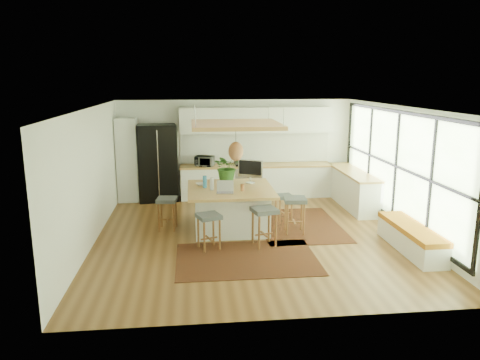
{
  "coord_description": "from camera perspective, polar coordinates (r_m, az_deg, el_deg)",
  "views": [
    {
      "loc": [
        -1.23,
        -9.14,
        3.27
      ],
      "look_at": [
        -0.2,
        0.5,
        1.1
      ],
      "focal_mm": 34.04,
      "sensor_mm": 36.0,
      "label": 1
    }
  ],
  "objects": [
    {
      "name": "upper_cabinets",
      "position": [
        12.63,
        2.03,
        7.52
      ],
      "size": [
        4.2,
        0.34,
        0.7
      ],
      "primitive_type": "cube",
      "color": "white",
      "rests_on": "wall_back"
    },
    {
      "name": "fridge",
      "position": [
        12.57,
        -10.31,
        1.66
      ],
      "size": [
        1.12,
        0.93,
        2.08
      ],
      "primitive_type": null,
      "rotation": [
        0.0,
        0.0,
        0.12
      ],
      "color": "black",
      "rests_on": "floor"
    },
    {
      "name": "laptop",
      "position": [
        9.48,
        -1.89,
        -0.93
      ],
      "size": [
        0.39,
        0.41,
        0.26
      ],
      "primitive_type": null,
      "rotation": [
        0.0,
        0.0,
        -0.11
      ],
      "color": "#A5A5AA",
      "rests_on": "island"
    },
    {
      "name": "range",
      "position": [
        12.72,
        0.95,
        0.03
      ],
      "size": [
        0.76,
        0.62,
        1.0
      ],
      "primitive_type": null,
      "color": "#A5A5AA",
      "rests_on": "floor"
    },
    {
      "name": "backsplash",
      "position": [
        12.89,
        1.91,
        4.04
      ],
      "size": [
        4.2,
        0.02,
        0.8
      ],
      "primitive_type": "cube",
      "color": "white",
      "rests_on": "wall_back"
    },
    {
      "name": "wall_right",
      "position": [
        10.36,
        19.66,
        1.19
      ],
      "size": [
        0.0,
        7.0,
        7.0
      ],
      "primitive_type": "plane",
      "rotation": [
        1.57,
        0.0,
        -1.57
      ],
      "color": "white",
      "rests_on": "ground"
    },
    {
      "name": "wall_front",
      "position": [
        6.08,
        5.94,
        -5.84
      ],
      "size": [
        6.5,
        0.0,
        6.5
      ],
      "primitive_type": "plane",
      "rotation": [
        -1.57,
        0.0,
        0.0
      ],
      "color": "white",
      "rests_on": "ground"
    },
    {
      "name": "floor",
      "position": [
        9.78,
        1.49,
        -6.91
      ],
      "size": [
        7.0,
        7.0,
        0.0
      ],
      "primitive_type": "plane",
      "color": "brown",
      "rests_on": "ground"
    },
    {
      "name": "wall_back",
      "position": [
        12.84,
        -0.54,
        4.02
      ],
      "size": [
        6.5,
        0.0,
        6.5
      ],
      "primitive_type": "plane",
      "rotation": [
        1.57,
        0.0,
        0.0
      ],
      "color": "white",
      "rests_on": "ground"
    },
    {
      "name": "rug_near",
      "position": [
        8.55,
        0.85,
        -9.83
      ],
      "size": [
        2.6,
        1.8,
        0.01
      ],
      "primitive_type": "cube",
      "color": "black",
      "rests_on": "floor"
    },
    {
      "name": "island_bowl",
      "position": [
        10.18,
        -4.93,
        -0.55
      ],
      "size": [
        0.26,
        0.26,
        0.06
      ],
      "primitive_type": "imported",
      "rotation": [
        0.0,
        0.0,
        0.16
      ],
      "color": "white",
      "rests_on": "island"
    },
    {
      "name": "ceiling",
      "position": [
        9.24,
        1.58,
        9.08
      ],
      "size": [
        7.0,
        7.0,
        0.0
      ],
      "primitive_type": "plane",
      "rotation": [
        3.14,
        0.0,
        0.0
      ],
      "color": "white",
      "rests_on": "ground"
    },
    {
      "name": "stool_right_front",
      "position": [
        9.88,
        6.85,
        -4.63
      ],
      "size": [
        0.51,
        0.51,
        0.79
      ],
      "primitive_type": null,
      "rotation": [
        0.0,
        0.0,
        1.47
      ],
      "color": "#3F4446",
      "rests_on": "floor"
    },
    {
      "name": "wall_left",
      "position": [
        9.55,
        -18.18,
        0.39
      ],
      "size": [
        0.0,
        7.0,
        7.0
      ],
      "primitive_type": "plane",
      "rotation": [
        1.57,
        0.0,
        1.57
      ],
      "color": "white",
      "rests_on": "ground"
    },
    {
      "name": "ceiling_panel",
      "position": [
        9.66,
        -0.53,
        5.37
      ],
      "size": [
        1.86,
        1.86,
        0.8
      ],
      "primitive_type": null,
      "color": "#B07F3E",
      "rests_on": "ceiling"
    },
    {
      "name": "stool_near_right",
      "position": [
        9.08,
        3.05,
        -6.12
      ],
      "size": [
        0.55,
        0.55,
        0.78
      ],
      "primitive_type": null,
      "rotation": [
        0.0,
        0.0,
        0.23
      ],
      "color": "#3F4446",
      "rests_on": "floor"
    },
    {
      "name": "island_bottle_2",
      "position": [
        9.64,
        0.42,
        -0.84
      ],
      "size": [
        0.07,
        0.07,
        0.19
      ],
      "primitive_type": "cylinder",
      "color": "#9B5C33",
      "rests_on": "island"
    },
    {
      "name": "right_counter_base",
      "position": [
        12.22,
        13.98,
        -1.15
      ],
      "size": [
        0.6,
        2.5,
        0.88
      ],
      "primitive_type": "cube",
      "color": "white",
      "rests_on": "floor"
    },
    {
      "name": "right_counter_top",
      "position": [
        12.12,
        14.1,
        0.96
      ],
      "size": [
        0.64,
        2.54,
        0.05
      ],
      "primitive_type": "cube",
      "color": "#B07F3E",
      "rests_on": "right_counter_base"
    },
    {
      "name": "stool_near_left",
      "position": [
        8.91,
        -3.92,
        -6.5
      ],
      "size": [
        0.54,
        0.54,
        0.71
      ],
      "primitive_type": null,
      "rotation": [
        0.0,
        0.0,
        0.35
      ],
      "color": "#3F4446",
      "rests_on": "floor"
    },
    {
      "name": "pantry",
      "position": [
        12.62,
        -13.86,
        2.46
      ],
      "size": [
        0.55,
        0.6,
        2.25
      ],
      "primitive_type": "cube",
      "color": "white",
      "rests_on": "floor"
    },
    {
      "name": "island",
      "position": [
        10.05,
        -1.2,
        -3.58
      ],
      "size": [
        1.85,
        1.85,
        0.93
      ],
      "primitive_type": null,
      "color": "#B07F3E",
      "rests_on": "floor"
    },
    {
      "name": "island_bottle_1",
      "position": [
        9.74,
        -3.48,
        -0.73
      ],
      "size": [
        0.07,
        0.07,
        0.19
      ],
      "primitive_type": "cylinder",
      "color": "silver",
      "rests_on": "island"
    },
    {
      "name": "microwave",
      "position": [
        12.47,
        -4.46,
        2.52
      ],
      "size": [
        0.55,
        0.41,
        0.33
      ],
      "primitive_type": "imported",
      "rotation": [
        0.0,
        0.0,
        -0.3
      ],
      "color": "#A5A5AA",
      "rests_on": "back_counter_top"
    },
    {
      "name": "back_counter_base",
      "position": [
        12.76,
        2.06,
        -0.2
      ],
      "size": [
        4.2,
        0.6,
        0.88
      ],
      "primitive_type": "cube",
      "color": "white",
      "rests_on": "floor"
    },
    {
      "name": "back_counter_top",
      "position": [
        12.67,
        2.08,
        1.83
      ],
      "size": [
        4.24,
        0.64,
        0.05
      ],
      "primitive_type": "cube",
      "color": "#B07F3E",
      "rests_on": "back_counter_base"
    },
    {
      "name": "rug_right",
      "position": [
        10.5,
        7.4,
        -5.6
      ],
      "size": [
        1.8,
        2.6,
        0.01
      ],
      "primitive_type": "cube",
      "color": "black",
      "rests_on": "floor"
    },
    {
      "name": "island_plant",
      "position": [
        10.48,
        -1.64,
        1.28
      ],
      "size": [
        0.95,
        0.97,
        0.56
      ],
      "primitive_type": "imported",
      "rotation": [
        0.0,
        0.0,
        0.65
      ],
      "color": "#1E4C19",
      "rests_on": "island"
    },
    {
      "name": "window_bench",
      "position": [
        9.47,
        20.64,
        -6.83
      ],
      "size": [
        0.52,
        2.0,
        0.5
      ],
      "primitive_type": null,
      "color": "white",
      "rests_on": "floor"
    },
    {
      "name": "island_bottle_0",
      "position": [
        9.98,
        -4.41,
        -0.42
      ],
      "size": [
        0.07,
        0.07,
        0.19
      ],
      "primitive_type": "cylinder",
      "color": "#2F80BC",
      "rests_on": "island"
    },
    {
      "name": "monitor",
      "position": [
        10.34,
        1.3,
        1.01
      ],
      "size": [
        0.63,
        0.48,
        0.55
      ],
      "primitive_type": null,
      "rotation": [
        0.0,
        0.0,
        -0.5
      ],
      "color": "#A5A5AA",
      "rests_on": "island"
    },
    {
      "name": "stool_left_side",
      "position": [
        10.16,
        -9.09,
        -4.22
      ],
      "size": [
        0.47,
        0.47,
        0.72
      ],
      "primitive_type": null,
      "rotation": [
        0.0,
        0.0,
        -1.68
      ],
      "color": "#3F4446",
      "rests_on": "floor"
    },
    {
      "name": "stool_right_back",
      "position": [
        10.64,
        5.49,
        -3.34
      ],
      "size": [
        0.43,
        0.43,
        0.64
      ],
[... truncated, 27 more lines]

